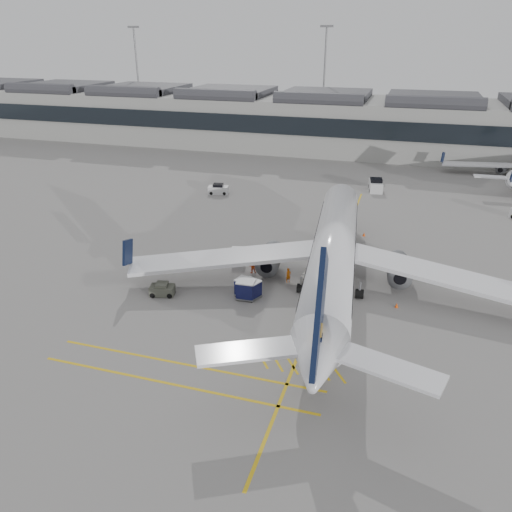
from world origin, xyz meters
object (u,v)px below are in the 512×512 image
(belt_loader, at_px, (321,277))
(ramp_agent_b, at_px, (252,266))
(airliner_main, at_px, (333,254))
(ramp_agent_a, at_px, (288,275))
(pushback_tug, at_px, (162,290))
(baggage_cart_a, at_px, (251,288))

(belt_loader, bearing_deg, ramp_agent_b, -165.38)
(belt_loader, distance_m, ramp_agent_b, 7.47)
(airliner_main, xyz_separation_m, ramp_agent_b, (-8.64, 0.49, -2.72))
(ramp_agent_a, distance_m, pushback_tug, 12.91)
(belt_loader, xyz_separation_m, ramp_agent_b, (-7.47, 0.10, 0.25))
(belt_loader, height_order, pushback_tug, belt_loader)
(ramp_agent_a, xyz_separation_m, ramp_agent_b, (-4.25, 1.03, 0.03))
(airliner_main, xyz_separation_m, belt_loader, (-1.17, 0.39, -2.97))
(belt_loader, distance_m, pushback_tug, 16.18)
(airliner_main, height_order, pushback_tug, airliner_main)
(belt_loader, bearing_deg, pushback_tug, -137.80)
(belt_loader, relative_size, baggage_cart_a, 2.34)
(ramp_agent_a, bearing_deg, baggage_cart_a, -168.25)
(baggage_cart_a, bearing_deg, ramp_agent_b, 130.05)
(belt_loader, xyz_separation_m, baggage_cart_a, (-5.89, -5.12, 0.39))
(ramp_agent_a, bearing_deg, belt_loader, -29.45)
(ramp_agent_b, bearing_deg, airliner_main, 143.71)
(pushback_tug, bearing_deg, airliner_main, 10.01)
(belt_loader, relative_size, pushback_tug, 1.89)
(baggage_cart_a, relative_size, pushback_tug, 0.81)
(pushback_tug, bearing_deg, ramp_agent_b, 32.84)
(ramp_agent_b, distance_m, pushback_tug, 10.17)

